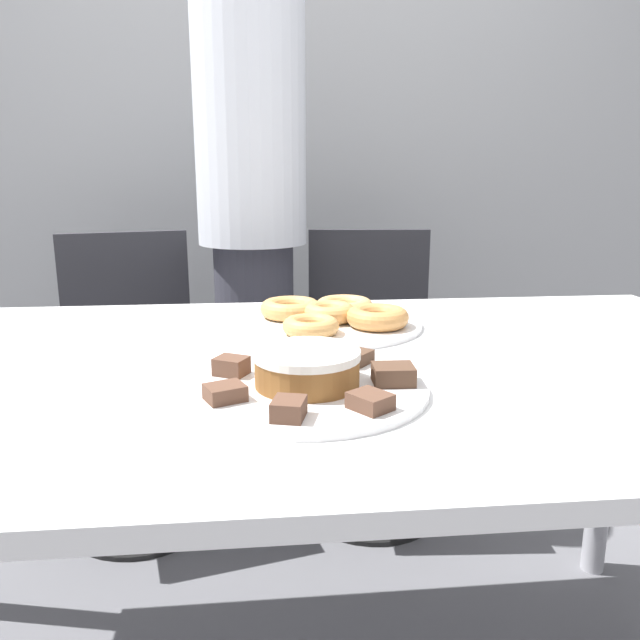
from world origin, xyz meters
TOP-DOWN VIEW (x-y plane):
  - wall_back at (0.00, 1.59)m, footprint 8.00×0.05m
  - table at (0.00, 0.00)m, footprint 1.77×0.97m
  - person_standing at (-0.09, 0.90)m, footprint 0.32×0.32m
  - office_chair_left at (-0.47, 0.86)m, footprint 0.53×0.53m
  - office_chair_right at (0.28, 0.86)m, footprint 0.47×0.47m
  - plate_cake at (-0.01, -0.15)m, footprint 0.35×0.35m
  - plate_donuts at (0.07, 0.24)m, footprint 0.38×0.38m
  - frosted_cake at (-0.01, -0.15)m, footprint 0.15×0.15m
  - lamington_0 at (-0.12, -0.20)m, footprint 0.06×0.06m
  - lamington_1 at (-0.04, -0.27)m, footprint 0.05×0.06m
  - lamington_2 at (0.07, -0.25)m, footprint 0.07×0.07m
  - lamington_3 at (0.12, -0.16)m, footprint 0.06×0.05m
  - lamington_4 at (0.07, -0.06)m, footprint 0.07×0.07m
  - lamington_5 at (-0.03, -0.03)m, footprint 0.05×0.05m
  - lamington_6 at (-0.12, -0.09)m, footprint 0.06×0.06m
  - donut_0 at (0.07, 0.24)m, footprint 0.11×0.11m
  - donut_1 at (0.11, 0.31)m, footprint 0.12×0.12m
  - donut_2 at (-0.01, 0.28)m, footprint 0.13×0.13m
  - donut_3 at (0.02, 0.14)m, footprint 0.11×0.11m
  - donut_4 at (0.16, 0.18)m, footprint 0.12×0.12m

SIDE VIEW (x-z plane):
  - office_chair_left at x=-0.47m, z-range -0.02..0.86m
  - office_chair_right at x=0.28m, z-range -0.02..0.86m
  - table at x=0.00m, z-range 0.30..1.06m
  - plate_cake at x=-0.01m, z-range 0.76..0.77m
  - plate_donuts at x=0.07m, z-range 0.76..0.77m
  - lamington_4 at x=0.07m, z-range 0.77..0.79m
  - lamington_5 at x=-0.03m, z-range 0.77..0.79m
  - lamington_0 at x=-0.12m, z-range 0.77..0.79m
  - lamington_2 at x=0.07m, z-range 0.77..0.79m
  - lamington_1 at x=-0.04m, z-range 0.77..0.79m
  - lamington_6 at x=-0.12m, z-range 0.77..0.80m
  - lamington_3 at x=0.12m, z-range 0.77..0.80m
  - donut_3 at x=0.02m, z-range 0.77..0.80m
  - donut_1 at x=0.11m, z-range 0.77..0.80m
  - donut_2 at x=-0.01m, z-range 0.77..0.81m
  - donut_0 at x=0.07m, z-range 0.77..0.81m
  - donut_4 at x=0.16m, z-range 0.77..0.81m
  - frosted_cake at x=-0.01m, z-range 0.77..0.82m
  - person_standing at x=-0.09m, z-range 0.05..1.76m
  - wall_back at x=0.00m, z-range 0.00..2.60m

